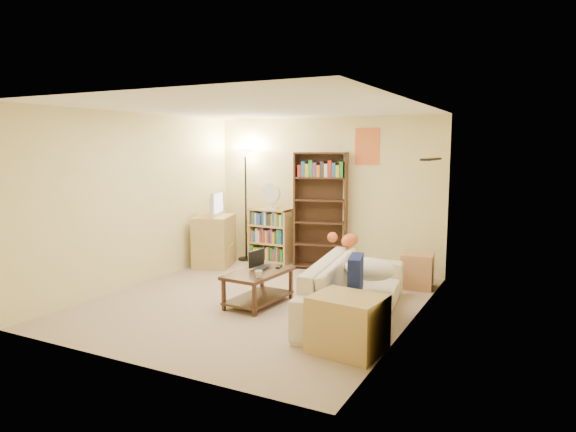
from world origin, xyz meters
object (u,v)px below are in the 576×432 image
(mug, at_px, (258,274))
(short_bookshelf, at_px, (270,236))
(tv_stand, at_px, (214,241))
(end_cabinet, at_px, (348,324))
(laptop, at_px, (265,268))
(side_table, at_px, (417,271))
(tall_bookshelf, at_px, (321,208))
(tabby_cat, at_px, (347,240))
(television, at_px, (214,204))
(desk_fan, at_px, (271,196))
(floor_lamp, at_px, (245,172))
(sofa, at_px, (354,289))
(coffee_table, at_px, (258,283))

(mug, distance_m, short_bookshelf, 2.73)
(tv_stand, bearing_deg, end_cabinet, -55.39)
(laptop, xyz_separation_m, tv_stand, (-1.81, 1.42, -0.02))
(laptop, relative_size, side_table, 0.72)
(tv_stand, relative_size, tall_bookshelf, 0.44)
(tall_bookshelf, bearing_deg, laptop, -100.47)
(mug, relative_size, tall_bookshelf, 0.06)
(tabby_cat, distance_m, mug, 1.43)
(tabby_cat, bearing_deg, tall_bookshelf, 126.94)
(laptop, height_order, television, television)
(tabby_cat, height_order, desk_fan, desk_fan)
(short_bookshelf, bearing_deg, tall_bookshelf, 1.47)
(short_bookshelf, bearing_deg, tv_stand, -139.49)
(tv_stand, relative_size, television, 1.23)
(side_table, bearing_deg, mug, -126.14)
(tabby_cat, distance_m, tall_bookshelf, 1.55)
(laptop, bearing_deg, floor_lamp, 30.91)
(tall_bookshelf, height_order, floor_lamp, floor_lamp)
(desk_fan, bearing_deg, tv_stand, -144.96)
(sofa, bearing_deg, laptop, 80.84)
(sofa, height_order, tall_bookshelf, tall_bookshelf)
(sofa, distance_m, tv_stand, 3.37)
(desk_fan, bearing_deg, sofa, -41.88)
(short_bookshelf, bearing_deg, floor_lamp, -178.53)
(television, bearing_deg, tall_bookshelf, -89.03)
(laptop, relative_size, end_cabinet, 0.53)
(tabby_cat, height_order, tall_bookshelf, tall_bookshelf)
(tall_bookshelf, distance_m, side_table, 1.93)
(coffee_table, height_order, short_bookshelf, short_bookshelf)
(tv_stand, bearing_deg, floor_lamp, 48.21)
(tall_bookshelf, bearing_deg, coffee_table, -101.23)
(tabby_cat, distance_m, coffee_table, 1.36)
(tabby_cat, distance_m, floor_lamp, 2.78)
(side_table, bearing_deg, tall_bookshelf, 165.27)
(mug, xyz_separation_m, end_cabinet, (1.39, -0.65, -0.20))
(mug, bearing_deg, short_bookshelf, 116.11)
(desk_fan, distance_m, end_cabinet, 4.08)
(tall_bookshelf, bearing_deg, television, -173.75)
(desk_fan, xyz_separation_m, floor_lamp, (-0.54, 0.05, 0.40))
(laptop, bearing_deg, mug, -167.73)
(laptop, distance_m, short_bookshelf, 2.29)
(mug, bearing_deg, tv_stand, 136.66)
(sofa, xyz_separation_m, mug, (-1.09, -0.40, 0.14))
(tall_bookshelf, distance_m, floor_lamp, 1.55)
(sofa, xyz_separation_m, laptop, (-1.23, 0.02, 0.11))
(side_table, relative_size, end_cabinet, 0.74)
(coffee_table, xyz_separation_m, side_table, (1.63, 1.73, -0.03))
(tv_stand, bearing_deg, short_bookshelf, 20.34)
(end_cabinet, bearing_deg, laptop, 145.01)
(sofa, relative_size, side_table, 4.80)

